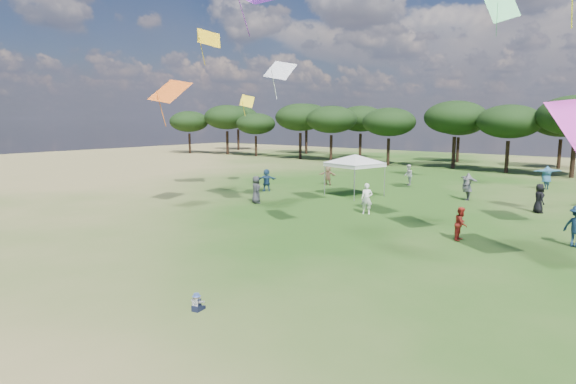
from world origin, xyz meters
name	(u,v)px	position (x,y,z in m)	size (l,w,h in m)	color
ground	(148,333)	(0.00, 0.00, 0.00)	(140.00, 140.00, 0.00)	#2A4F17
tree_line	(571,119)	(2.39, 47.41, 5.42)	(108.78, 17.63, 7.77)	black
tent_left	(355,156)	(-7.17, 22.45, 2.83)	(6.18, 6.18, 3.25)	gray
toddler	(197,303)	(-0.10, 1.73, 0.23)	(0.38, 0.41, 0.52)	black
festival_crowd	(454,189)	(-0.67, 24.18, 0.89)	(28.11, 21.27, 1.93)	navy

